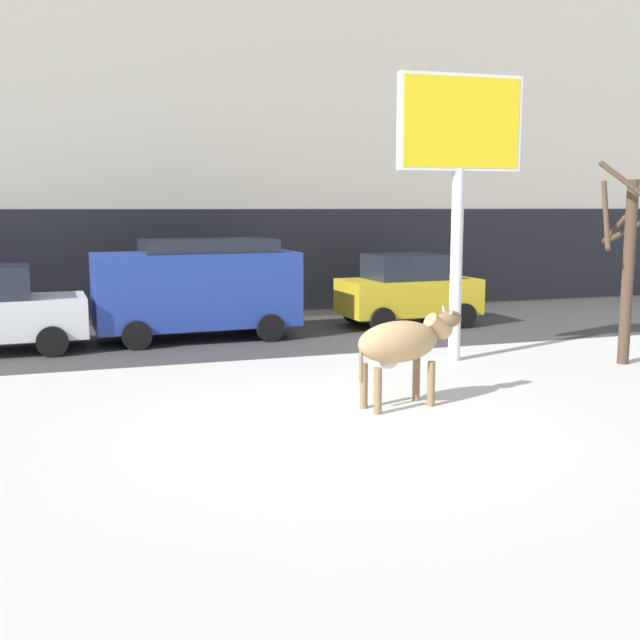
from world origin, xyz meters
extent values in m
plane|color=silver|center=(0.00, 0.00, 0.00)|extent=(120.00, 120.00, 0.00)
cube|color=#423F3F|center=(0.00, 7.96, 0.00)|extent=(60.00, 5.60, 0.01)
cube|color=#BCB29E|center=(0.00, 13.71, 6.50)|extent=(44.00, 6.00, 13.00)
cube|color=black|center=(0.00, 10.66, 1.60)|extent=(43.12, 0.10, 2.80)
ellipsoid|color=tan|center=(1.18, 0.89, 1.02)|extent=(1.49, 0.84, 0.64)
cylinder|color=olive|center=(1.63, 1.17, 0.35)|extent=(0.12, 0.12, 0.70)
cylinder|color=olive|center=(1.70, 0.78, 0.35)|extent=(0.12, 0.12, 0.70)
cylinder|color=olive|center=(0.66, 0.99, 0.35)|extent=(0.12, 0.12, 0.70)
cylinder|color=olive|center=(0.73, 0.61, 0.35)|extent=(0.12, 0.12, 0.70)
cylinder|color=tan|center=(1.92, 1.02, 1.20)|extent=(0.52, 0.34, 0.44)
ellipsoid|color=olive|center=(2.13, 1.06, 1.30)|extent=(0.48, 0.32, 0.28)
cone|color=beige|center=(2.08, 1.16, 1.46)|extent=(0.08, 0.12, 0.15)
cone|color=beige|center=(2.12, 0.95, 1.46)|extent=(0.08, 0.12, 0.15)
cylinder|color=olive|center=(0.53, 0.77, 0.77)|extent=(0.06, 0.06, 0.60)
ellipsoid|color=beige|center=(1.01, 0.86, 0.72)|extent=(0.32, 0.29, 0.20)
cylinder|color=silver|center=(3.74, 3.84, 1.90)|extent=(0.24, 0.24, 3.80)
cube|color=silver|center=(3.74, 3.84, 4.65)|extent=(2.53, 0.34, 1.82)
cube|color=yellow|center=(3.74, 3.81, 4.65)|extent=(2.41, 0.29, 1.70)
cylinder|color=black|center=(-3.97, 8.50, 0.32)|extent=(0.65, 0.24, 0.64)
cylinder|color=black|center=(-3.92, 6.75, 0.32)|extent=(0.65, 0.24, 0.64)
cube|color=#233D9E|center=(-0.74, 7.97, 1.17)|extent=(4.66, 2.05, 1.70)
cube|color=#1E232D|center=(-0.44, 7.98, 2.17)|extent=(3.05, 1.77, 0.30)
cylinder|color=black|center=(0.72, 8.97, 0.32)|extent=(0.65, 0.24, 0.64)
cylinder|color=black|center=(0.78, 7.07, 0.32)|extent=(0.65, 0.24, 0.64)
cylinder|color=black|center=(-2.27, 8.87, 0.32)|extent=(0.65, 0.24, 0.64)
cylinder|color=black|center=(-2.21, 6.97, 0.32)|extent=(0.65, 0.24, 0.64)
cube|color=gold|center=(4.78, 8.23, 0.77)|extent=(3.55, 1.81, 0.90)
cube|color=#1E232D|center=(4.63, 8.23, 1.54)|extent=(1.85, 1.55, 0.64)
cylinder|color=black|center=(5.89, 9.12, 0.32)|extent=(0.65, 0.24, 0.64)
cylinder|color=black|center=(5.95, 7.42, 0.32)|extent=(0.65, 0.24, 0.64)
cylinder|color=black|center=(3.62, 9.05, 0.32)|extent=(0.65, 0.24, 0.64)
cylinder|color=black|center=(3.67, 7.35, 0.32)|extent=(0.65, 0.24, 0.64)
cylinder|color=#282833|center=(-4.51, 11.33, 0.44)|extent=(0.24, 0.24, 0.88)
cube|color=#232328|center=(-4.51, 11.33, 1.20)|extent=(0.36, 0.22, 0.64)
sphere|color=beige|center=(-4.51, 11.33, 1.63)|extent=(0.20, 0.20, 0.20)
cylinder|color=#4C3828|center=(6.75, 2.50, 1.78)|extent=(0.22, 0.22, 3.57)
cylinder|color=#4C3828|center=(7.19, 2.85, 2.69)|extent=(0.82, 0.99, 0.76)
cylinder|color=#4C3828|center=(6.36, 2.06, 3.41)|extent=(0.99, 0.89, 0.99)
cylinder|color=#4C3828|center=(6.35, 2.73, 2.90)|extent=(0.59, 0.92, 1.34)
cylinder|color=#4C3828|center=(6.74, 2.83, 2.70)|extent=(0.74, 0.12, 0.72)
camera|label=1|loc=(-3.53, -9.49, 3.04)|focal=42.52mm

